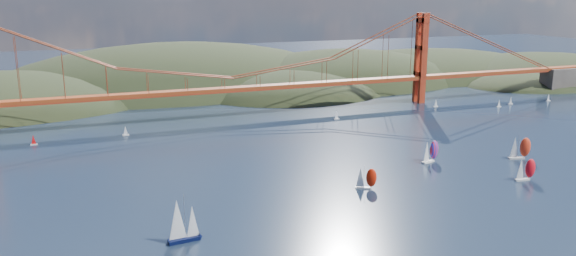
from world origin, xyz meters
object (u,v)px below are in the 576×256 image
at_px(racer_0, 366,178).
at_px(sloop_navy, 182,221).
at_px(racer_rwb, 430,151).
at_px(racer_1, 525,169).
at_px(racer_2, 520,148).

bearing_deg(racer_0, sloop_navy, -137.07).
relative_size(sloop_navy, racer_rwb, 1.40).
bearing_deg(sloop_navy, racer_1, -2.74).
bearing_deg(racer_rwb, racer_0, -170.84).
bearing_deg(racer_0, racer_2, 33.45).
relative_size(racer_0, racer_rwb, 0.86).
bearing_deg(racer_2, sloop_navy, -153.36).
height_order(racer_1, racer_2, racer_2).
xyz_separation_m(sloop_navy, racer_rwb, (108.03, 38.59, -1.46)).
height_order(racer_0, racer_2, racer_2).
relative_size(racer_1, racer_rwb, 0.92).
xyz_separation_m(sloop_navy, racer_0, (68.31, 20.01, -2.12)).
bearing_deg(racer_2, racer_0, -157.90).
bearing_deg(racer_1, racer_rwb, 127.42).
distance_m(racer_0, racer_rwb, 43.86).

